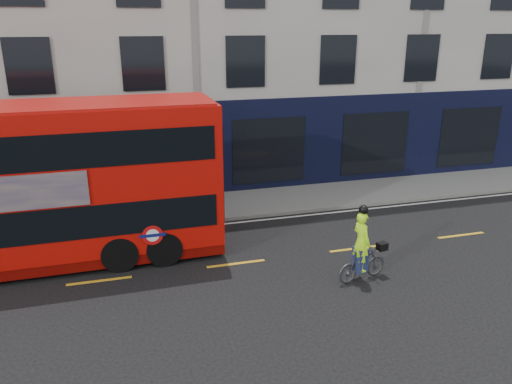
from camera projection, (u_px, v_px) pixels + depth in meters
name	position (u px, v px, depth m)	size (l,w,h in m)	color
ground	(249.00, 288.00, 13.84)	(120.00, 120.00, 0.00)	black
pavement	(207.00, 207.00, 19.75)	(60.00, 3.00, 0.12)	slate
kerb	(214.00, 220.00, 18.38)	(60.00, 0.12, 0.13)	slate
building_terrace	(177.00, 11.00, 23.23)	(50.00, 10.07, 15.00)	beige
road_edge_line	(216.00, 225.00, 18.12)	(58.00, 0.10, 0.01)	silver
lane_dashes	(236.00, 264.00, 15.20)	(58.00, 0.12, 0.01)	gold
bus	(14.00, 187.00, 14.38)	(12.00, 2.90, 4.82)	red
cyclist	(362.00, 255.00, 14.01)	(1.68, 0.79, 2.28)	#424447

